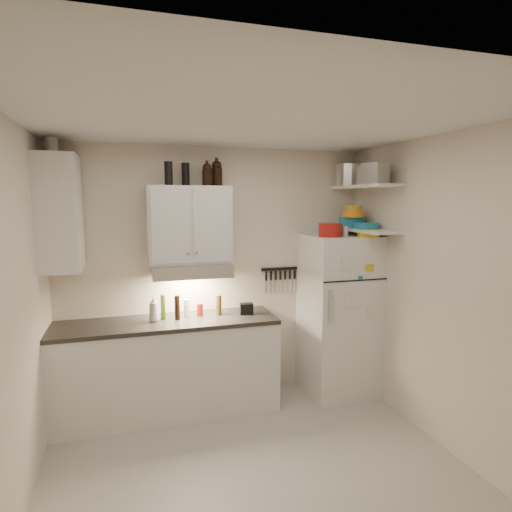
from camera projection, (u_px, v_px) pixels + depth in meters
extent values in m
cube|color=#B3AFA6|center=(259.00, 477.00, 3.22)|extent=(3.20, 3.00, 0.02)
cube|color=white|center=(259.00, 118.00, 2.89)|extent=(3.20, 3.00, 0.02)
cube|color=beige|center=(216.00, 273.00, 4.49)|extent=(3.20, 0.02, 2.60)
cube|color=beige|center=(6.00, 326.00, 2.59)|extent=(0.02, 3.00, 2.60)
cube|color=beige|center=(445.00, 293.00, 3.52)|extent=(0.02, 3.00, 2.60)
cube|color=white|center=(168.00, 369.00, 4.15)|extent=(2.10, 0.60, 0.88)
cube|color=#2B2925|center=(167.00, 323.00, 4.09)|extent=(2.10, 0.62, 0.04)
cube|color=white|center=(189.00, 225.00, 4.17)|extent=(0.80, 0.33, 0.75)
cube|color=white|center=(60.00, 213.00, 3.70)|extent=(0.33, 0.55, 1.00)
cube|color=silver|center=(191.00, 270.00, 4.16)|extent=(0.76, 0.46, 0.12)
cube|color=white|center=(338.00, 314.00, 4.57)|extent=(0.70, 0.68, 1.70)
cube|color=white|center=(366.00, 187.00, 4.33)|extent=(0.30, 0.95, 0.03)
cube|color=white|center=(364.00, 230.00, 4.39)|extent=(0.30, 0.95, 0.03)
cube|color=black|center=(280.00, 269.00, 4.66)|extent=(0.42, 0.02, 0.03)
cylinder|color=maroon|center=(330.00, 230.00, 4.28)|extent=(0.28, 0.28, 0.14)
cube|color=gold|center=(368.00, 233.00, 4.27)|extent=(0.25, 0.28, 0.08)
cylinder|color=silver|center=(345.00, 231.00, 4.34)|extent=(0.07, 0.07, 0.10)
cylinder|color=silver|center=(350.00, 175.00, 4.60)|extent=(0.42, 0.42, 0.23)
cube|color=#AAAAAD|center=(369.00, 176.00, 4.18)|extent=(0.20, 0.18, 0.18)
cube|color=#AAAAAD|center=(375.00, 174.00, 4.02)|extent=(0.25, 0.25, 0.19)
cylinder|color=teal|center=(352.00, 222.00, 4.56)|extent=(0.28, 0.28, 0.11)
cylinder|color=orange|center=(353.00, 214.00, 4.48)|extent=(0.22, 0.22, 0.07)
cylinder|color=gold|center=(353.00, 208.00, 4.47)|extent=(0.17, 0.17, 0.06)
cylinder|color=teal|center=(366.00, 226.00, 4.33)|extent=(0.26, 0.26, 0.06)
cylinder|color=black|center=(186.00, 174.00, 4.13)|extent=(0.08, 0.08, 0.22)
cylinder|color=black|center=(169.00, 174.00, 3.99)|extent=(0.10, 0.10, 0.22)
cylinder|color=silver|center=(51.00, 146.00, 3.68)|extent=(0.12, 0.12, 0.15)
imported|color=white|center=(154.00, 307.00, 4.04)|extent=(0.14, 0.14, 0.28)
cylinder|color=brown|center=(218.00, 305.00, 4.28)|extent=(0.06, 0.06, 0.20)
cylinder|color=#3E5715|center=(163.00, 307.00, 4.10)|extent=(0.06, 0.06, 0.24)
cylinder|color=black|center=(177.00, 308.00, 4.10)|extent=(0.05, 0.05, 0.24)
cylinder|color=silver|center=(187.00, 308.00, 4.20)|extent=(0.07, 0.07, 0.18)
cylinder|color=maroon|center=(200.00, 310.00, 4.25)|extent=(0.08, 0.08, 0.12)
cube|color=black|center=(246.00, 309.00, 4.31)|extent=(0.14, 0.11, 0.11)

